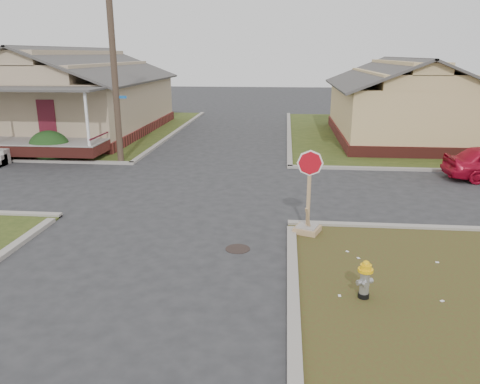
{
  "coord_description": "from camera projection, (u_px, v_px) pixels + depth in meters",
  "views": [
    {
      "loc": [
        3.34,
        -11.65,
        4.89
      ],
      "look_at": [
        2.12,
        1.0,
        1.1
      ],
      "focal_mm": 35.0,
      "sensor_mm": 36.0,
      "label": 1
    }
  ],
  "objects": [
    {
      "name": "manhole",
      "position": [
        238.0,
        249.0,
        12.14
      ],
      "size": [
        0.64,
        0.64,
        0.01
      ],
      "primitive_type": "cylinder",
      "color": "black",
      "rests_on": "ground"
    },
    {
      "name": "curbs",
      "position": [
        194.0,
        188.0,
        17.59
      ],
      "size": [
        80.0,
        40.0,
        0.12
      ],
      "primitive_type": null,
      "color": "gray",
      "rests_on": "ground"
    },
    {
      "name": "ground",
      "position": [
        160.0,
        239.0,
        12.82
      ],
      "size": [
        120.0,
        120.0,
        0.0
      ],
      "primitive_type": "plane",
      "color": "#29292B",
      "rests_on": "ground"
    },
    {
      "name": "utility_pole",
      "position": [
        113.0,
        58.0,
        20.36
      ],
      "size": [
        1.8,
        0.28,
        9.0
      ],
      "color": "#3B2C22",
      "rests_on": "ground"
    },
    {
      "name": "side_house_yellow",
      "position": [
        401.0,
        102.0,
        27.01
      ],
      "size": [
        7.6,
        11.6,
        4.7
      ],
      "color": "maroon",
      "rests_on": "ground"
    },
    {
      "name": "corner_house",
      "position": [
        70.0,
        97.0,
        29.0
      ],
      "size": [
        10.1,
        15.5,
        5.3
      ],
      "color": "maroon",
      "rests_on": "ground"
    },
    {
      "name": "hedge_right",
      "position": [
        49.0,
        146.0,
        22.02
      ],
      "size": [
        1.65,
        1.35,
        1.26
      ],
      "primitive_type": "ellipsoid",
      "color": "#173413",
      "rests_on": "verge_far_left"
    },
    {
      "name": "stop_sign",
      "position": [
        308.0,
        215.0,
        13.0
      ],
      "size": [
        0.67,
        0.65,
        2.36
      ],
      "rotation": [
        0.0,
        0.0,
        -0.36
      ],
      "color": "#A27E58",
      "rests_on": "ground"
    },
    {
      "name": "verge_far_left",
      "position": [
        39.0,
        129.0,
        31.18
      ],
      "size": [
        19.0,
        19.0,
        0.05
      ],
      "primitive_type": "cube",
      "color": "#2F3F16",
      "rests_on": "ground"
    },
    {
      "name": "fire_hydrant",
      "position": [
        365.0,
        277.0,
        9.51
      ],
      "size": [
        0.31,
        0.31,
        0.83
      ],
      "rotation": [
        0.0,
        0.0,
        0.4
      ],
      "color": "black",
      "rests_on": "ground"
    }
  ]
}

